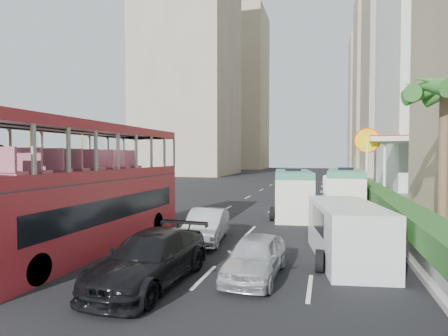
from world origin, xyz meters
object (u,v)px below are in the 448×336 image
at_px(palm_tree, 443,166).
at_px(shell_station, 403,167).
at_px(van_asset, 296,200).
at_px(panel_van_near, 347,232).
at_px(panel_van_far, 341,187).
at_px(car_black, 151,283).
at_px(car_silver_lane_b, 255,277).
at_px(car_silver_lane_a, 206,241).
at_px(minibus_near, 293,193).
at_px(minibus_far, 345,192).
at_px(double_decker_bus, 91,187).

bearing_deg(palm_tree, shell_station, 83.40).
relative_size(van_asset, shell_station, 0.64).
distance_m(panel_van_near, panel_van_far, 18.38).
distance_m(car_black, shell_station, 28.57).
height_order(car_silver_lane_b, van_asset, van_asset).
relative_size(car_silver_lane_a, car_black, 0.83).
xyz_separation_m(van_asset, panel_van_far, (3.73, 1.25, 1.10)).
xyz_separation_m(minibus_near, palm_tree, (6.58, -6.23, 1.96)).
bearing_deg(minibus_far, palm_tree, -65.56).
height_order(car_silver_lane_a, panel_van_far, panel_van_far).
xyz_separation_m(minibus_near, panel_van_far, (3.29, 9.29, -0.33)).
distance_m(car_silver_lane_a, shell_station, 23.94).
height_order(minibus_near, palm_tree, palm_tree).
bearing_deg(car_silver_lane_a, double_decker_bus, -157.74).
height_order(panel_van_near, shell_station, shell_station).
bearing_deg(car_black, shell_station, 67.60).
bearing_deg(panel_van_far, car_silver_lane_a, -101.86).
xyz_separation_m(car_black, van_asset, (2.54, 21.17, 0.00)).
height_order(car_silver_lane_a, car_silver_lane_b, car_silver_lane_a).
bearing_deg(car_silver_lane_a, car_silver_lane_b, -59.94).
height_order(car_silver_lane_a, shell_station, shell_station).
height_order(car_silver_lane_b, palm_tree, palm_tree).
height_order(palm_tree, shell_station, palm_tree).
relative_size(double_decker_bus, palm_tree, 1.72).
bearing_deg(panel_van_far, minibus_near, -101.02).
relative_size(palm_tree, shell_station, 0.80).
bearing_deg(car_silver_lane_b, minibus_near, 91.64).
height_order(car_silver_lane_b, car_black, car_black).
distance_m(van_asset, minibus_far, 7.39).
distance_m(van_asset, shell_station, 10.72).
height_order(car_silver_lane_a, palm_tree, palm_tree).
xyz_separation_m(minibus_near, shell_station, (8.78, 12.77, 1.33)).
relative_size(van_asset, palm_tree, 0.80).
xyz_separation_m(car_silver_lane_a, van_asset, (2.62, 15.90, 0.00)).
relative_size(minibus_near, panel_van_far, 1.17).
relative_size(car_silver_lane_a, shell_station, 0.53).
distance_m(car_silver_lane_a, panel_van_near, 6.02).
relative_size(car_silver_lane_b, panel_van_far, 0.70).
height_order(car_silver_lane_a, car_black, car_black).
bearing_deg(panel_van_far, van_asset, -153.06).
xyz_separation_m(car_black, palm_tree, (9.56, 6.89, 3.38)).
relative_size(car_silver_lane_a, palm_tree, 0.66).
distance_m(double_decker_bus, car_silver_lane_a, 5.41).
distance_m(minibus_near, panel_van_far, 9.86).
xyz_separation_m(minibus_near, minibus_far, (3.24, 1.80, 0.01)).
xyz_separation_m(double_decker_bus, minibus_far, (10.47, 12.04, -1.09)).
bearing_deg(van_asset, minibus_near, -81.07).
height_order(van_asset, shell_station, shell_station).
distance_m(car_silver_lane_b, palm_tree, 9.28).
height_order(car_silver_lane_b, panel_van_far, panel_van_far).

